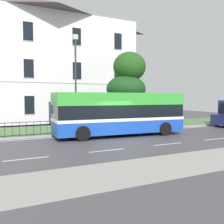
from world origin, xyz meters
The scene contains 6 objects.
ground_plane centered at (0.00, 1.19, -0.01)m, with size 60.00×56.00×0.18m.
georgian_townhouse centered at (-1.42, 16.06, 6.95)m, with size 19.46×9.16×13.59m.
iron_verge_railing centered at (-1.42, 4.40, 0.62)m, with size 13.83×0.04×0.97m.
evergreen_tree centered at (3.77, 6.42, 2.88)m, with size 4.54×4.54×6.70m.
single_decker_bus centered at (1.04, 2.44, 1.62)m, with size 9.53×3.22×3.07m.
street_lamp_post centered at (-1.42, 4.86, 4.28)m, with size 0.36×0.24×7.32m.
Camera 1 is at (-7.60, -13.56, 2.77)m, focal length 40.69 mm.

